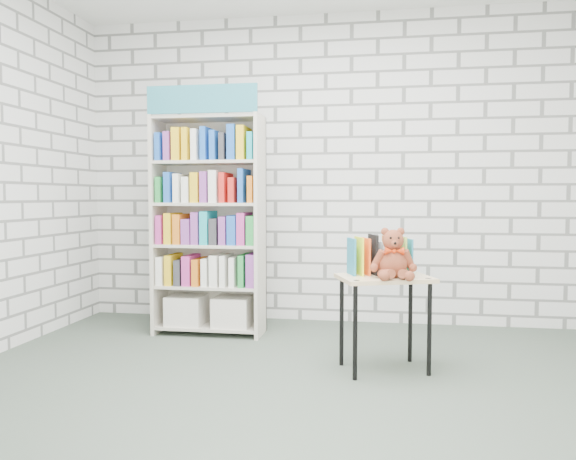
# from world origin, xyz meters

# --- Properties ---
(ground) EXTENTS (4.50, 4.50, 0.00)m
(ground) POSITION_xyz_m (0.00, 0.00, 0.00)
(ground) COLOR #414E42
(ground) RESTS_ON ground
(room_shell) EXTENTS (4.52, 4.02, 2.81)m
(room_shell) POSITION_xyz_m (0.00, 0.00, 1.78)
(room_shell) COLOR silver
(room_shell) RESTS_ON ground
(bookshelf) EXTENTS (0.91, 0.35, 2.03)m
(bookshelf) POSITION_xyz_m (-0.91, 1.36, 0.93)
(bookshelf) COLOR beige
(bookshelf) RESTS_ON ground
(display_table) EXTENTS (0.69, 0.58, 0.63)m
(display_table) POSITION_xyz_m (0.54, 0.57, 0.54)
(display_table) COLOR #DBB783
(display_table) RESTS_ON ground
(table_books) EXTENTS (0.44, 0.31, 0.24)m
(table_books) POSITION_xyz_m (0.50, 0.66, 0.75)
(table_books) COLOR teal
(table_books) RESTS_ON display_table
(teddy_bear) EXTENTS (0.30, 0.28, 0.32)m
(teddy_bear) POSITION_xyz_m (0.59, 0.49, 0.76)
(teddy_bear) COLOR brown
(teddy_bear) RESTS_ON display_table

